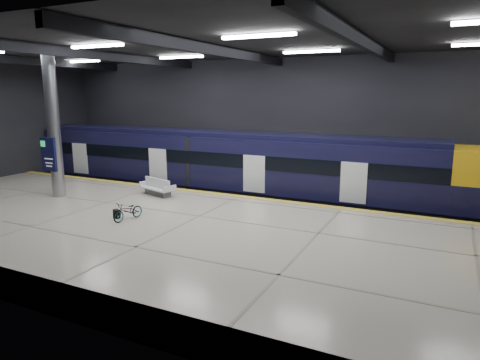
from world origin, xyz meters
The scene contains 10 objects.
ground centered at (0.00, 0.00, 0.00)m, with size 30.00×30.00×0.00m, color black.
room_shell centered at (0.00, 0.00, 5.72)m, with size 30.10×16.10×8.05m.
platform centered at (0.00, -2.50, 0.55)m, with size 30.00×11.00×1.10m, color beige.
safety_strip centered at (0.00, 2.75, 1.11)m, with size 30.00×0.40×0.01m, color gold.
rails centered at (0.00, 5.50, 0.08)m, with size 30.00×1.52×0.16m.
train centered at (-1.03, 5.50, 2.06)m, with size 29.40×2.84×3.79m.
bench centered at (-3.72, 1.20, 1.40)m, with size 2.06×1.29×0.85m.
bicycle centered at (-2.24, -2.72, 1.47)m, with size 0.49×1.40×0.74m, color #99999E.
pannier_bag centered at (-2.84, -2.72, 1.28)m, with size 0.30×0.18×0.35m, color black.
info_column centered at (-8.00, -1.03, 4.46)m, with size 0.90×0.78×6.90m.
Camera 1 is at (8.89, -15.44, 6.05)m, focal length 32.00 mm.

